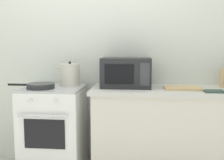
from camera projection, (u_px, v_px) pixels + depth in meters
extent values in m
cube|color=silver|center=(119.00, 54.00, 3.03)|extent=(4.40, 0.10, 2.50)
cube|color=beige|center=(176.00, 135.00, 2.73)|extent=(1.64, 0.56, 0.88)
cube|color=beige|center=(177.00, 91.00, 2.67)|extent=(1.70, 0.60, 0.04)
cube|color=white|center=(55.00, 131.00, 2.83)|extent=(0.60, 0.60, 0.90)
cube|color=#B7B7BC|center=(53.00, 88.00, 2.77)|extent=(0.60, 0.60, 0.02)
cube|color=black|center=(44.00, 134.00, 2.52)|extent=(0.39, 0.01, 0.28)
cylinder|color=silver|center=(43.00, 116.00, 2.47)|extent=(0.48, 0.02, 0.02)
cylinder|color=silver|center=(30.00, 100.00, 2.48)|extent=(0.04, 0.02, 0.04)
cylinder|color=silver|center=(56.00, 101.00, 2.46)|extent=(0.04, 0.02, 0.04)
cylinder|color=beige|center=(70.00, 75.00, 2.84)|extent=(0.21, 0.21, 0.22)
cylinder|color=beige|center=(70.00, 64.00, 2.83)|extent=(0.21, 0.21, 0.01)
sphere|color=black|center=(70.00, 63.00, 2.83)|extent=(0.03, 0.03, 0.03)
cylinder|color=beige|center=(58.00, 68.00, 2.85)|extent=(0.05, 0.01, 0.01)
cylinder|color=beige|center=(81.00, 68.00, 2.82)|extent=(0.05, 0.01, 0.01)
cylinder|color=#28282B|center=(41.00, 86.00, 2.67)|extent=(0.27, 0.27, 0.05)
cylinder|color=black|center=(18.00, 85.00, 2.69)|extent=(0.20, 0.02, 0.02)
cube|color=#232326|center=(126.00, 72.00, 2.76)|extent=(0.50, 0.36, 0.30)
cube|color=black|center=(119.00, 74.00, 2.58)|extent=(0.28, 0.01, 0.19)
cube|color=#38383D|center=(145.00, 74.00, 2.56)|extent=(0.09, 0.01, 0.22)
cube|color=tan|center=(183.00, 88.00, 2.64)|extent=(0.36, 0.26, 0.02)
cube|color=#384C42|center=(214.00, 91.00, 2.46)|extent=(0.18, 0.14, 0.02)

